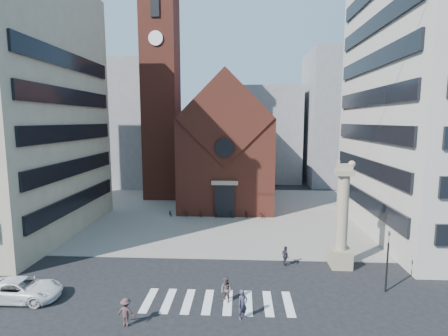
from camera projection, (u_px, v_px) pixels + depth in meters
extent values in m
plane|color=black|center=(213.00, 281.00, 25.67)|extent=(120.00, 120.00, 0.00)
cube|color=gray|center=(226.00, 213.00, 44.47)|extent=(46.00, 30.00, 0.05)
cube|color=maroon|center=(228.00, 161.00, 49.60)|extent=(12.00, 16.00, 12.00)
cube|color=#5B221C|center=(228.00, 118.00, 49.18)|extent=(12.00, 15.40, 12.00)
cube|color=maroon|center=(225.00, 118.00, 40.92)|extent=(11.76, 0.50, 11.76)
cylinder|color=black|center=(225.00, 148.00, 40.95)|extent=(2.20, 0.30, 2.20)
cube|color=black|center=(225.00, 202.00, 42.07)|extent=(2.40, 0.30, 4.00)
cube|color=gray|center=(225.00, 183.00, 41.71)|extent=(3.20, 0.40, 0.50)
cube|color=maroon|center=(161.00, 98.00, 51.87)|extent=(5.00, 5.00, 30.00)
cylinder|color=white|center=(156.00, 38.00, 48.21)|extent=(2.00, 0.20, 2.00)
cube|color=black|center=(155.00, 8.00, 47.67)|extent=(1.20, 0.20, 2.40)
cube|color=gray|center=(124.00, 124.00, 64.79)|extent=(16.00, 14.00, 22.00)
cube|color=gray|center=(262.00, 134.00, 68.67)|extent=(14.00, 12.00, 18.00)
cube|color=gray|center=(350.00, 119.00, 64.48)|extent=(16.00, 14.00, 24.00)
cube|color=gray|center=(340.00, 258.00, 28.02)|extent=(1.60, 1.60, 1.50)
cylinder|color=gray|center=(342.00, 213.00, 27.52)|extent=(0.90, 0.90, 6.00)
cube|color=gray|center=(344.00, 172.00, 27.08)|extent=(1.30, 1.30, 0.40)
cube|color=gray|center=(345.00, 167.00, 27.03)|extent=(1.20, 0.50, 0.55)
sphere|color=gray|center=(352.00, 164.00, 26.97)|extent=(0.56, 0.56, 0.56)
cube|color=gray|center=(338.00, 162.00, 27.00)|extent=(0.25, 0.15, 0.35)
cylinder|color=black|center=(387.00, 267.00, 23.83)|extent=(0.12, 0.12, 3.50)
imported|color=black|center=(389.00, 237.00, 23.54)|extent=(0.13, 0.16, 0.80)
imported|color=white|center=(21.00, 290.00, 22.85)|extent=(5.21, 2.54, 1.43)
imported|color=#373245|center=(243.00, 304.00, 20.66)|extent=(0.78, 0.73, 1.79)
imported|color=#584846|center=(226.00, 290.00, 22.56)|extent=(1.02, 0.99, 1.65)
imported|color=#28262E|center=(285.00, 256.00, 28.24)|extent=(0.74, 1.04, 1.64)
imported|color=#462F2F|center=(126.00, 312.00, 19.96)|extent=(1.14, 0.74, 1.66)
imported|color=black|center=(171.00, 213.00, 42.84)|extent=(1.04, 1.62, 0.80)
imported|color=black|center=(185.00, 213.00, 42.74)|extent=(0.92, 1.53, 0.89)
imported|color=black|center=(200.00, 213.00, 42.65)|extent=(1.04, 1.62, 0.80)
imported|color=black|center=(215.00, 213.00, 42.55)|extent=(0.92, 1.53, 0.89)
imported|color=black|center=(230.00, 214.00, 42.46)|extent=(1.04, 1.62, 0.80)
imported|color=black|center=(245.00, 214.00, 42.36)|extent=(0.92, 1.53, 0.89)
imported|color=black|center=(260.00, 214.00, 42.27)|extent=(1.04, 1.62, 0.80)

